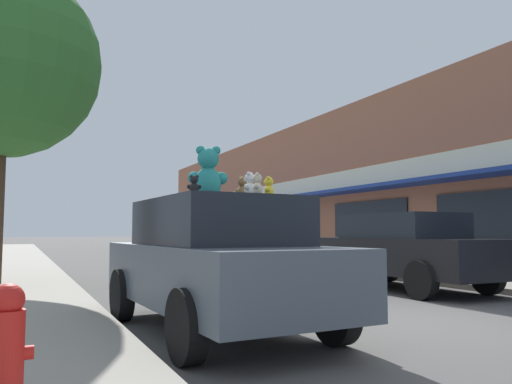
{
  "coord_description": "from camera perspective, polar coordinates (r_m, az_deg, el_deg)",
  "views": [
    {
      "loc": [
        -4.93,
        -5.31,
        1.24
      ],
      "look_at": [
        -0.48,
        4.12,
        2.08
      ],
      "focal_mm": 35.0,
      "sensor_mm": 36.0,
      "label": 1
    }
  ],
  "objects": [
    {
      "name": "ground_plane",
      "position": [
        7.36,
        17.9,
        -14.09
      ],
      "size": [
        260.0,
        260.0,
        0.0
      ],
      "primitive_type": "plane",
      "color": "#514F4C"
    },
    {
      "name": "plush_art_car",
      "position": [
        6.36,
        -4.59,
        -7.9
      ],
      "size": [
        2.08,
        4.32,
        1.66
      ],
      "rotation": [
        0.0,
        0.0,
        0.05
      ],
      "color": "#4C5660",
      "rests_on": "ground_plane"
    },
    {
      "name": "street_tree",
      "position": [
        12.84,
        -27.2,
        13.15
      ],
      "size": [
        4.36,
        4.36,
        7.12
      ],
      "color": "#473323",
      "rests_on": "sidewalk_near"
    },
    {
      "name": "teddy_bear_brown",
      "position": [
        6.92,
        -1.5,
        0.32
      ],
      "size": [
        0.22,
        0.27,
        0.37
      ],
      "rotation": [
        0.0,
        0.0,
        2.05
      ],
      "color": "olive",
      "rests_on": "plush_art_car"
    },
    {
      "name": "fire_hydrant",
      "position": [
        3.68,
        -26.67,
        -15.44
      ],
      "size": [
        0.33,
        0.22,
        0.79
      ],
      "color": "red",
      "rests_on": "sidewalk_near"
    },
    {
      "name": "parked_car_far_center",
      "position": [
        11.4,
        16.28,
        -6.29
      ],
      "size": [
        1.93,
        4.78,
        1.63
      ],
      "color": "black",
      "rests_on": "ground_plane"
    },
    {
      "name": "teddy_bear_giant",
      "position": [
        6.74,
        -5.5,
        2.02
      ],
      "size": [
        0.57,
        0.39,
        0.75
      ],
      "rotation": [
        0.0,
        0.0,
        2.87
      ],
      "color": "teal",
      "rests_on": "plush_art_car"
    },
    {
      "name": "teddy_bear_black",
      "position": [
        5.66,
        -7.07,
        0.76
      ],
      "size": [
        0.17,
        0.12,
        0.23
      ],
      "rotation": [
        0.0,
        0.0,
        2.82
      ],
      "color": "black",
      "rests_on": "plush_art_car"
    },
    {
      "name": "storefront_row",
      "position": [
        27.17,
        14.36,
        -0.28
      ],
      "size": [
        11.98,
        39.37,
        6.43
      ],
      "color": "#9E6047",
      "rests_on": "ground_plane"
    },
    {
      "name": "teddy_bear_yellow",
      "position": [
        6.4,
        1.48,
        0.42
      ],
      "size": [
        0.19,
        0.21,
        0.3
      ],
      "rotation": [
        0.0,
        0.0,
        4.05
      ],
      "color": "yellow",
      "rests_on": "plush_art_car"
    },
    {
      "name": "teddy_bear_white",
      "position": [
        6.24,
        -0.73,
        0.71
      ],
      "size": [
        0.22,
        0.23,
        0.34
      ],
      "rotation": [
        0.0,
        0.0,
        3.97
      ],
      "color": "white",
      "rests_on": "plush_art_car"
    },
    {
      "name": "teddy_bear_cream",
      "position": [
        5.89,
        0.14,
        0.79
      ],
      "size": [
        0.17,
        0.21,
        0.29
      ],
      "rotation": [
        0.0,
        0.0,
        4.24
      ],
      "color": "beige",
      "rests_on": "plush_art_car"
    },
    {
      "name": "teddy_bear_pink",
      "position": [
        7.03,
        -6.08,
        -0.05
      ],
      "size": [
        0.19,
        0.2,
        0.29
      ],
      "rotation": [
        0.0,
        0.0,
        2.3
      ],
      "color": "pink",
      "rests_on": "plush_art_car"
    }
  ]
}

